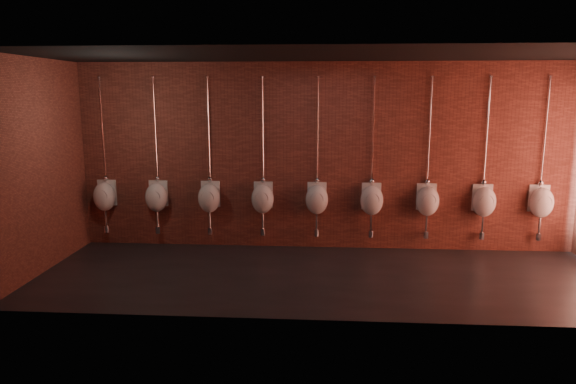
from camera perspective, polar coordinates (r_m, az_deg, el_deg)
name	(u,v)px	position (r m, az deg, el deg)	size (l,w,h in m)	color
ground	(323,276)	(7.74, 3.94, -9.35)	(8.50, 8.50, 0.00)	black
room_shell	(325,141)	(7.30, 4.15, 5.65)	(8.54, 3.04, 3.22)	black
urinal_0	(105,196)	(9.60, -19.71, -0.38)	(0.40, 0.35, 2.72)	white
urinal_1	(157,196)	(9.27, -14.40, -0.47)	(0.40, 0.35, 2.72)	white
urinal_2	(209,197)	(9.02, -8.75, -0.56)	(0.40, 0.35, 2.72)	white
urinal_3	(263,198)	(8.87, -2.83, -0.65)	(0.40, 0.35, 2.72)	white
urinal_4	(317,199)	(8.81, 3.22, -0.73)	(0.40, 0.35, 2.72)	white
urinal_5	(372,199)	(8.85, 9.29, -0.80)	(0.40, 0.35, 2.72)	white
urinal_6	(427,200)	(8.99, 15.24, -0.86)	(0.40, 0.35, 2.72)	white
urinal_7	(484,201)	(9.22, 20.95, -0.92)	(0.40, 0.35, 2.72)	white
urinal_8	(541,202)	(9.54, 26.33, -0.96)	(0.40, 0.35, 2.72)	white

